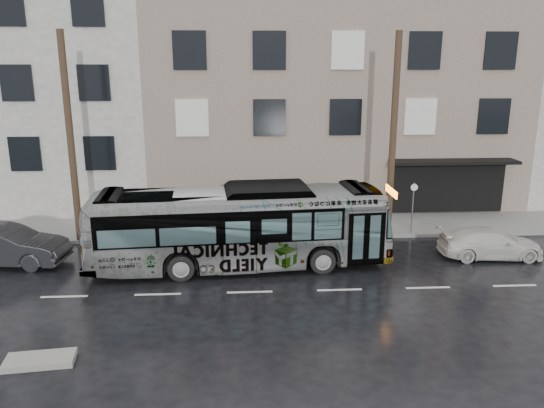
{
  "coord_description": "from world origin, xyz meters",
  "views": [
    {
      "loc": [
        -0.22,
        -19.73,
        7.79
      ],
      "look_at": [
        1.08,
        2.5,
        1.87
      ],
      "focal_mm": 35.0,
      "sensor_mm": 36.0,
      "label": 1
    }
  ],
  "objects": [
    {
      "name": "building_taupe",
      "position": [
        5.0,
        12.7,
        5.5
      ],
      "size": [
        20.0,
        12.0,
        11.0
      ],
      "primitive_type": "cube",
      "color": "gray",
      "rests_on": "ground"
    },
    {
      "name": "sign_post",
      "position": [
        7.6,
        3.3,
        1.35
      ],
      "size": [
        0.06,
        0.06,
        2.4
      ],
      "primitive_type": "cylinder",
      "color": "slate",
      "rests_on": "sidewalk"
    },
    {
      "name": "utility_pole_rear",
      "position": [
        -7.5,
        3.3,
        4.65
      ],
      "size": [
        0.3,
        0.3,
        9.0
      ],
      "primitive_type": "cylinder",
      "color": "#453422",
      "rests_on": "sidewalk"
    },
    {
      "name": "sidewalk",
      "position": [
        0.0,
        4.9,
        0.07
      ],
      "size": [
        90.0,
        3.6,
        0.15
      ],
      "primitive_type": "cube",
      "color": "gray",
      "rests_on": "ground"
    },
    {
      "name": "slush_pile",
      "position": [
        -5.7,
        -6.75,
        0.09
      ],
      "size": [
        1.88,
        0.99,
        0.18
      ],
      "primitive_type": "cube",
      "rotation": [
        0.0,
        0.0,
        0.11
      ],
      "color": "#A6A49D",
      "rests_on": "ground"
    },
    {
      "name": "white_sedan",
      "position": [
        10.0,
        0.44,
        0.61
      ],
      "size": [
        4.26,
        1.91,
        1.21
      ],
      "primitive_type": "imported",
      "rotation": [
        0.0,
        0.0,
        1.52
      ],
      "color": "silver",
      "rests_on": "ground"
    },
    {
      "name": "utility_pole_front",
      "position": [
        6.5,
        3.3,
        4.65
      ],
      "size": [
        0.3,
        0.3,
        9.0
      ],
      "primitive_type": "cylinder",
      "color": "#453422",
      "rests_on": "sidewalk"
    },
    {
      "name": "dark_sedan",
      "position": [
        -9.65,
        0.73,
        0.79
      ],
      "size": [
        4.94,
        2.15,
        1.58
      ],
      "primitive_type": "imported",
      "rotation": [
        0.0,
        0.0,
        1.47
      ],
      "color": "black",
      "rests_on": "ground"
    },
    {
      "name": "bus",
      "position": [
        -0.35,
        0.02,
        1.62
      ],
      "size": [
        11.83,
        3.61,
        3.25
      ],
      "primitive_type": "imported",
      "rotation": [
        0.0,
        0.0,
        1.65
      ],
      "color": "#B2B2B2",
      "rests_on": "ground"
    },
    {
      "name": "ground",
      "position": [
        0.0,
        0.0,
        0.0
      ],
      "size": [
        120.0,
        120.0,
        0.0
      ],
      "primitive_type": "plane",
      "color": "black",
      "rests_on": "ground"
    }
  ]
}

